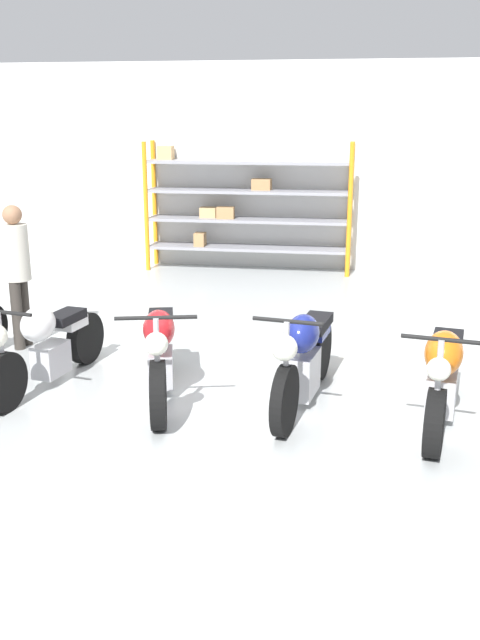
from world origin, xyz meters
name	(u,v)px	position (x,y,z in m)	size (l,w,h in m)	color
ground_plane	(234,399)	(0.00, 0.00, 0.00)	(30.00, 30.00, 0.00)	#B2B7B7
back_wall	(293,167)	(0.00, 6.37, 1.80)	(30.00, 0.08, 3.60)	silver
shelving_rack	(244,205)	(-0.83, 6.01, 1.17)	(3.64, 0.63, 2.26)	orange
motorcycle_white	(45,345)	(-1.97, 0.05, 0.44)	(0.72, 2.03, 0.99)	black
motorcycle_red	(160,352)	(-0.73, -0.05, 0.47)	(0.84, 2.11, 1.04)	black
motorcycle_blue	(304,357)	(0.69, -0.02, 0.48)	(0.66, 2.11, 1.05)	black
motorcycle_orange	(443,375)	(1.96, -0.23, 0.45)	(0.70, 2.03, 1.01)	black
person_browsing	(17,265)	(-2.80, 1.23, 1.01)	(0.33, 0.33, 1.71)	#38332D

